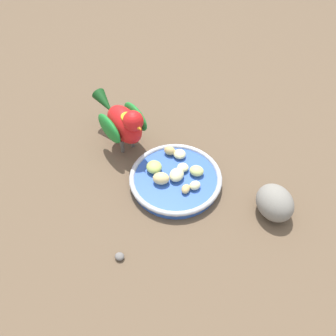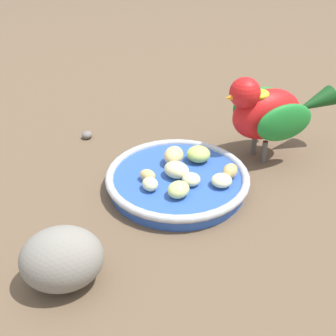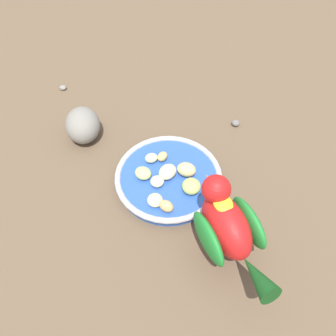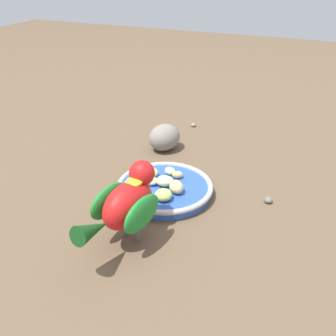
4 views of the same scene
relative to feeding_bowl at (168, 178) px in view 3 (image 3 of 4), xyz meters
name	(u,v)px [view 3 (image 3 of 4)]	position (x,y,z in m)	size (l,w,h in m)	color
ground_plane	(160,193)	(0.03, 0.01, -0.01)	(4.00, 4.00, 0.00)	brown
feeding_bowl	(168,178)	(0.00, 0.00, 0.00)	(0.22, 0.22, 0.03)	#2D56B7
apple_piece_0	(166,206)	(0.04, 0.06, 0.02)	(0.03, 0.02, 0.02)	tan
apple_piece_1	(191,186)	(-0.02, 0.05, 0.02)	(0.04, 0.04, 0.02)	#B2CC66
apple_piece_2	(143,173)	(0.04, -0.03, 0.02)	(0.03, 0.03, 0.02)	#C6D17A
apple_piece_3	(162,156)	(-0.01, -0.04, 0.02)	(0.03, 0.02, 0.02)	tan
apple_piece_4	(157,181)	(0.03, 0.00, 0.02)	(0.03, 0.03, 0.02)	beige
apple_piece_5	(187,170)	(-0.03, 0.02, 0.02)	(0.04, 0.03, 0.03)	#E5C67F
apple_piece_6	(168,172)	(0.00, 0.00, 0.02)	(0.04, 0.03, 0.02)	beige
apple_piece_7	(155,200)	(0.05, 0.04, 0.02)	(0.03, 0.03, 0.02)	beige
apple_piece_8	(151,158)	(0.01, -0.05, 0.02)	(0.03, 0.02, 0.02)	beige
parrot	(228,226)	(0.00, 0.17, 0.07)	(0.11, 0.21, 0.15)	#59544C
rock_large	(83,125)	(0.09, -0.21, 0.02)	(0.09, 0.08, 0.07)	gray
pebble_0	(236,123)	(-0.22, -0.06, -0.01)	(0.02, 0.02, 0.01)	slate
pebble_1	(63,88)	(0.08, -0.39, -0.01)	(0.02, 0.02, 0.01)	gray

